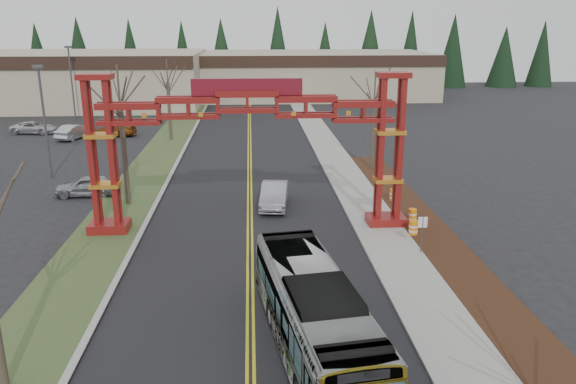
{
  "coord_description": "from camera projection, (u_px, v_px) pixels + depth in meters",
  "views": [
    {
      "loc": [
        0.17,
        -12.71,
        11.43
      ],
      "look_at": [
        1.83,
        12.15,
        3.94
      ],
      "focal_mm": 35.0,
      "sensor_mm": 36.0,
      "label": 1
    }
  ],
  "objects": [
    {
      "name": "road",
      "position": [
        250.0,
        193.0,
        39.31
      ],
      "size": [
        12.0,
        110.0,
        0.02
      ],
      "primitive_type": "cube",
      "color": "black",
      "rests_on": "ground"
    },
    {
      "name": "lane_line_left",
      "position": [
        248.0,
        193.0,
        39.3
      ],
      "size": [
        0.12,
        100.0,
        0.01
      ],
      "primitive_type": "cube",
      "color": "gold",
      "rests_on": "road"
    },
    {
      "name": "lane_line_right",
      "position": [
        251.0,
        193.0,
        39.32
      ],
      "size": [
        0.12,
        100.0,
        0.01
      ],
      "primitive_type": "cube",
      "color": "gold",
      "rests_on": "road"
    },
    {
      "name": "curb_right",
      "position": [
        337.0,
        191.0,
        39.69
      ],
      "size": [
        0.3,
        110.0,
        0.15
      ],
      "primitive_type": "cube",
      "color": "#9C9B96",
      "rests_on": "ground"
    },
    {
      "name": "sidewalk_right",
      "position": [
        357.0,
        191.0,
        39.78
      ],
      "size": [
        2.6,
        110.0,
        0.14
      ],
      "primitive_type": "cube",
      "color": "gray",
      "rests_on": "ground"
    },
    {
      "name": "landscape_strip",
      "position": [
        474.0,
        283.0,
        25.62
      ],
      "size": [
        2.6,
        50.0,
        0.12
      ],
      "primitive_type": "cube",
      "color": "black",
      "rests_on": "ground"
    },
    {
      "name": "grass_median",
      "position": [
        134.0,
        195.0,
        38.79
      ],
      "size": [
        4.0,
        110.0,
        0.08
      ],
      "primitive_type": "cube",
      "color": "#384D26",
      "rests_on": "ground"
    },
    {
      "name": "curb_left",
      "position": [
        161.0,
        194.0,
        38.9
      ],
      "size": [
        0.3,
        110.0,
        0.15
      ],
      "primitive_type": "cube",
      "color": "#9C9B96",
      "rests_on": "ground"
    },
    {
      "name": "gateway_arch",
      "position": [
        248.0,
        127.0,
        30.9
      ],
      "size": [
        18.2,
        1.6,
        8.9
      ],
      "color": "maroon",
      "rests_on": "ground"
    },
    {
      "name": "retail_building_west",
      "position": [
        41.0,
        79.0,
        81.18
      ],
      "size": [
        46.0,
        22.3,
        7.5
      ],
      "color": "tan",
      "rests_on": "ground"
    },
    {
      "name": "retail_building_east",
      "position": [
        310.0,
        74.0,
        91.45
      ],
      "size": [
        38.0,
        20.3,
        7.0
      ],
      "color": "tan",
      "rests_on": "ground"
    },
    {
      "name": "conifer_treeline",
      "position": [
        250.0,
        52.0,
        101.48
      ],
      "size": [
        116.1,
        5.6,
        13.0
      ],
      "color": "black",
      "rests_on": "ground"
    },
    {
      "name": "transit_bus",
      "position": [
        314.0,
        315.0,
        19.87
      ],
      "size": [
        4.04,
        11.15,
        3.04
      ],
      "primitive_type": "imported",
      "rotation": [
        0.0,
        0.0,
        0.14
      ],
      "color": "#B3B5BC",
      "rests_on": "ground"
    },
    {
      "name": "silver_sedan",
      "position": [
        274.0,
        195.0,
        36.33
      ],
      "size": [
        2.14,
        4.84,
        1.55
      ],
      "primitive_type": "imported",
      "rotation": [
        0.0,
        0.0,
        -0.11
      ],
      "color": "#A5A8AD",
      "rests_on": "ground"
    },
    {
      "name": "parked_car_near_a",
      "position": [
        87.0,
        186.0,
        38.61
      ],
      "size": [
        4.27,
        1.76,
        1.45
      ],
      "primitive_type": "imported",
      "rotation": [
        0.0,
        0.0,
        4.72
      ],
      "color": "#9A9CA1",
      "rests_on": "ground"
    },
    {
      "name": "parked_car_mid_a",
      "position": [
        114.0,
        130.0,
        59.22
      ],
      "size": [
        4.78,
        2.45,
        1.33
      ],
      "primitive_type": "imported",
      "rotation": [
        0.0,
        0.0,
        4.58
      ],
      "color": "brown",
      "rests_on": "ground"
    },
    {
      "name": "parked_car_far_a",
      "position": [
        74.0,
        132.0,
        57.8
      ],
      "size": [
        3.04,
        4.85,
        1.51
      ],
      "primitive_type": "imported",
      "rotation": [
        0.0,
        0.0,
        2.8
      ],
      "color": "#A9ACB1",
      "rests_on": "ground"
    },
    {
      "name": "parked_car_far_b",
      "position": [
        34.0,
        128.0,
        60.6
      ],
      "size": [
        4.94,
        2.68,
        1.32
      ],
      "primitive_type": "imported",
      "rotation": [
        0.0,
        0.0,
        1.46
      ],
      "color": "silver",
      "rests_on": "ground"
    },
    {
      "name": "bare_tree_median_mid",
      "position": [
        120.0,
        102.0,
        35.14
      ],
      "size": [
        3.45,
        3.45,
        9.03
      ],
      "color": "#382D26",
      "rests_on": "ground"
    },
    {
      "name": "bare_tree_median_far",
      "position": [
        168.0,
        83.0,
        55.69
      ],
      "size": [
        3.37,
        3.37,
        8.06
      ],
      "color": "#382D26",
      "rests_on": "ground"
    },
    {
      "name": "bare_tree_right_far",
      "position": [
        374.0,
        100.0,
        44.47
      ],
      "size": [
        3.14,
        3.14,
        7.75
      ],
      "color": "#382D26",
      "rests_on": "ground"
    },
    {
      "name": "light_pole_near",
      "position": [
        44.0,
        114.0,
        41.87
      ],
      "size": [
        0.74,
        0.37,
        8.53
      ],
      "color": "#3F3F44",
      "rests_on": "ground"
    },
    {
      "name": "light_pole_far",
      "position": [
        71.0,
        78.0,
        68.13
      ],
      "size": [
        0.77,
        0.38,
        8.87
      ],
      "color": "#3F3F44",
      "rests_on": "ground"
    },
    {
      "name": "street_sign",
      "position": [
        422.0,
        228.0,
        28.48
      ],
      "size": [
        0.47,
        0.06,
        2.07
      ],
      "color": "#3F3F44",
      "rests_on": "ground"
    },
    {
      "name": "barrel_south",
      "position": [
        413.0,
        228.0,
        31.32
      ],
      "size": [
        0.5,
        0.5,
        0.93
      ],
      "color": "orange",
      "rests_on": "ground"
    },
    {
      "name": "barrel_mid",
      "position": [
        412.0,
        216.0,
        33.31
      ],
      "size": [
        0.49,
        0.49,
        0.91
      ],
      "color": "orange",
      "rests_on": "ground"
    },
    {
      "name": "barrel_north",
      "position": [
        393.0,
        196.0,
        37.29
      ],
      "size": [
        0.5,
        0.5,
        0.93
      ],
      "color": "orange",
      "rests_on": "ground"
    }
  ]
}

